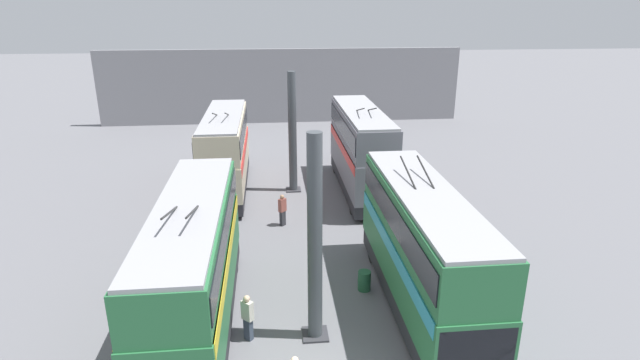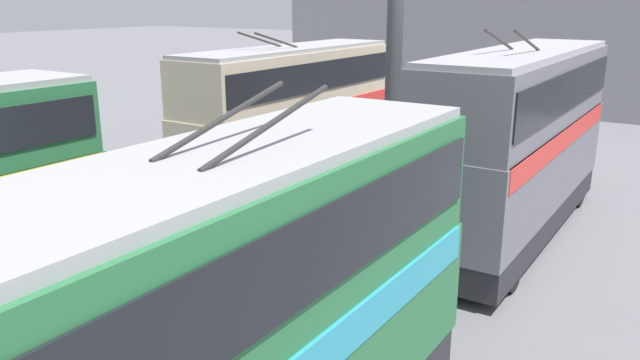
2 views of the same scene
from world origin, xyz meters
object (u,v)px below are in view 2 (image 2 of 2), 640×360
bus_left_near (174,359)px  bus_left_far (519,133)px  bus_right_mid (292,107)px  person_aisle_midway (270,218)px

bus_left_near → bus_left_far: bearing=0.0°
bus_left_far → bus_right_mid: (1.01, 8.51, -0.18)m
bus_left_near → person_aisle_midway: (8.36, 5.12, -1.86)m
bus_left_far → bus_right_mid: 8.57m
bus_left_far → person_aisle_midway: bus_left_far is taller
bus_left_near → bus_left_far: (13.17, 0.00, 0.21)m
bus_right_mid → person_aisle_midway: 6.99m
person_aisle_midway → bus_right_mid: bearing=164.1°
bus_left_far → person_aisle_midway: (-4.81, 5.12, -2.07)m
bus_left_near → person_aisle_midway: size_ratio=6.05×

